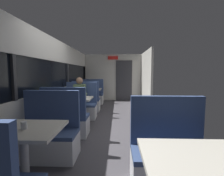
{
  "coord_description": "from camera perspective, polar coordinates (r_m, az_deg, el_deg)",
  "views": [
    {
      "loc": [
        0.25,
        -3.93,
        1.41
      ],
      "look_at": [
        0.05,
        1.47,
        0.88
      ],
      "focal_mm": 25.85,
      "sensor_mm": 36.0,
      "label": 1
    }
  ],
  "objects": [
    {
      "name": "coffee_cup_primary",
      "position": [
        4.43,
        -13.01,
        -2.66
      ],
      "size": [
        0.07,
        0.07,
        0.09
      ],
      "color": "white",
      "rests_on": "dining_table_mid_window"
    },
    {
      "name": "bench_far_window_facing_end",
      "position": [
        5.97,
        -8.99,
        -4.92
      ],
      "size": [
        0.95,
        0.5,
        1.1
      ],
      "color": "silver",
      "rests_on": "ground_plane"
    },
    {
      "name": "ground_plane",
      "position": [
        4.19,
        -1.45,
        -14.24
      ],
      "size": [
        3.3,
        9.2,
        0.02
      ],
      "primitive_type": "cube",
      "color": "#423F44"
    },
    {
      "name": "dining_table_mid_window",
      "position": [
        4.37,
        -13.11,
        -4.71
      ],
      "size": [
        0.9,
        0.7,
        0.74
      ],
      "color": "#9E9EA3",
      "rests_on": "ground_plane"
    },
    {
      "name": "coffee_cup_secondary",
      "position": [
        2.22,
        -28.7,
        -11.47
      ],
      "size": [
        0.07,
        0.07,
        0.09
      ],
      "color": "white",
      "rests_on": "dining_table_near_window"
    },
    {
      "name": "seated_passenger",
      "position": [
        4.99,
        -11.2,
        -4.6
      ],
      "size": [
        0.47,
        0.55,
        1.26
      ],
      "color": "#26262D",
      "rests_on": "ground_plane"
    },
    {
      "name": "carriage_aisle_panel_right",
      "position": [
        7.04,
        11.96,
        3.34
      ],
      "size": [
        0.08,
        2.4,
        2.3
      ],
      "primitive_type": "cube",
      "color": "beige",
      "rests_on": "ground_plane"
    },
    {
      "name": "dining_table_near_window",
      "position": [
        2.3,
        -28.86,
        -14.67
      ],
      "size": [
        0.9,
        0.7,
        0.74
      ],
      "color": "#9E9EA3",
      "rests_on": "ground_plane"
    },
    {
      "name": "bench_front_aisle_facing_entry",
      "position": [
        2.31,
        19.66,
        -22.6
      ],
      "size": [
        0.95,
        0.5,
        1.1
      ],
      "color": "silver",
      "rests_on": "ground_plane"
    },
    {
      "name": "carriage_window_panel_left",
      "position": [
        4.29,
        -21.21,
        1.17
      ],
      "size": [
        0.09,
        8.48,
        2.3
      ],
      "color": "beige",
      "rests_on": "ground_plane"
    },
    {
      "name": "bench_far_window_facing_entry",
      "position": [
        7.33,
        -6.89,
        -2.95
      ],
      "size": [
        0.95,
        0.5,
        1.1
      ],
      "color": "silver",
      "rests_on": "ground_plane"
    },
    {
      "name": "bench_near_window_facing_entry",
      "position": [
        2.99,
        -21.4,
        -16.02
      ],
      "size": [
        0.95,
        0.5,
        1.1
      ],
      "color": "silver",
      "rests_on": "ground_plane"
    },
    {
      "name": "dining_table_far_window",
      "position": [
        6.61,
        -7.87,
        -1.17
      ],
      "size": [
        0.9,
        0.7,
        0.74
      ],
      "color": "#9E9EA3",
      "rests_on": "ground_plane"
    },
    {
      "name": "carriage_end_bulkhead",
      "position": [
        8.13,
        0.78,
        3.66
      ],
      "size": [
        2.9,
        0.11,
        2.3
      ],
      "color": "beige",
      "rests_on": "ground_plane"
    },
    {
      "name": "bench_mid_window_facing_entry",
      "position": [
        5.1,
        -10.97,
        -6.77
      ],
      "size": [
        0.95,
        0.5,
        1.1
      ],
      "color": "silver",
      "rests_on": "ground_plane"
    },
    {
      "name": "dining_table_front_aisle",
      "position": [
        1.6,
        28.32,
        -23.89
      ],
      "size": [
        0.9,
        0.7,
        0.74
      ],
      "color": "#9E9EA3",
      "rests_on": "ground_plane"
    },
    {
      "name": "bench_mid_window_facing_end",
      "position": [
        3.79,
        -15.82,
        -11.19
      ],
      "size": [
        0.95,
        0.5,
        1.1
      ],
      "color": "silver",
      "rests_on": "ground_plane"
    }
  ]
}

